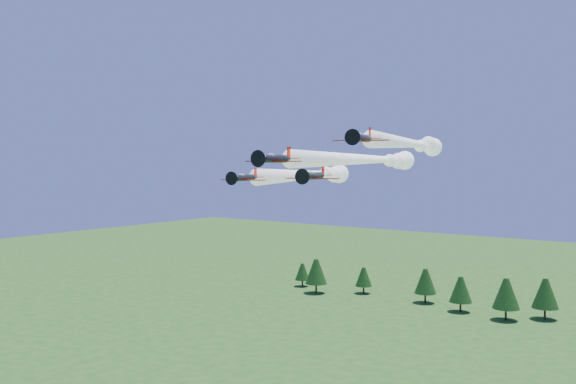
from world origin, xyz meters
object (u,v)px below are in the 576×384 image
Objects in this scene: plane_right at (411,143)px; plane_slot at (313,176)px; plane_lead at (368,159)px; plane_left at (313,175)px.

plane_slot is at bearing -111.45° from plane_right.
plane_lead reaches higher than plane_slot.
plane_slot is (-3.96, -24.88, -5.35)m from plane_right.
plane_slot is (0.01, -16.57, -2.53)m from plane_lead.
plane_left is 4.66× the size of plane_slot.
plane_lead is 10.85m from plane_left.
plane_left is 18.31m from plane_slot.
plane_right reaches higher than plane_lead.
plane_lead is 6.17× the size of plane_slot.
plane_right reaches higher than plane_left.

